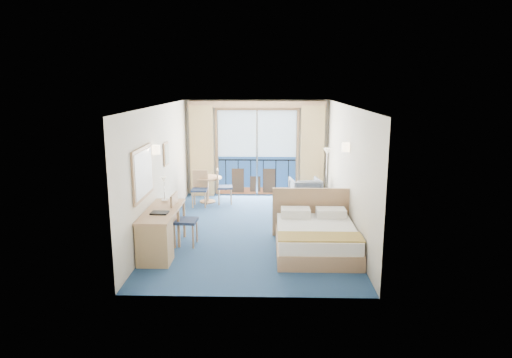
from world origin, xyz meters
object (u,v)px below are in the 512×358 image
object	(u,v)px
armchair	(305,191)
round_table	(207,183)
desk	(156,237)
table_chair_b	(200,186)
floor_lamp	(327,162)
bed	(316,237)
desk_chair	(181,216)
table_chair_a	(222,184)
nightstand	(336,221)

from	to	relation	value
armchair	round_table	xyz separation A→B (m)	(-2.61, 0.16, 0.17)
desk	table_chair_b	xyz separation A→B (m)	(0.24, 3.76, 0.07)
floor_lamp	desk	bearing A→B (deg)	-131.14
bed	desk	bearing A→B (deg)	-169.69
round_table	table_chair_b	size ratio (longest dim) A/B	0.82
bed	desk_chair	xyz separation A→B (m)	(-2.63, 0.28, 0.30)
armchair	table_chair_a	distance (m)	2.22
nightstand	armchair	xyz separation A→B (m)	(-0.47, 2.34, 0.08)
bed	nightstand	distance (m)	1.24
table_chair_b	nightstand	bearing A→B (deg)	-33.02
bed	round_table	xyz separation A→B (m)	(-2.54, 3.61, 0.23)
floor_lamp	table_chair_b	distance (m)	3.38
nightstand	table_chair_b	distance (m)	3.87
round_table	table_chair_a	xyz separation A→B (m)	(0.40, -0.15, 0.00)
desk_chair	table_chair_a	world-z (taller)	desk_chair
table_chair_a	armchair	bearing A→B (deg)	-96.07
bed	armchair	distance (m)	3.45
bed	floor_lamp	distance (m)	3.68
nightstand	table_chair_a	size ratio (longest dim) A/B	0.58
bed	armchair	size ratio (longest dim) A/B	2.51
armchair	bed	bearing A→B (deg)	79.63
armchair	floor_lamp	world-z (taller)	floor_lamp
nightstand	table_chair_b	world-z (taller)	table_chair_b
bed	floor_lamp	bearing A→B (deg)	79.95
floor_lamp	table_chair_b	bearing A→B (deg)	-174.79
round_table	desk_chair	bearing A→B (deg)	-91.46
armchair	round_table	distance (m)	2.62
nightstand	desk_chair	size ratio (longest dim) A/B	0.52
armchair	table_chair_b	size ratio (longest dim) A/B	0.83
nightstand	desk	xyz separation A→B (m)	(-3.47, -1.64, 0.18)
table_chair_a	floor_lamp	bearing A→B (deg)	-94.44
bed	round_table	world-z (taller)	bed
round_table	table_chair_b	distance (m)	0.41
armchair	desk_chair	bearing A→B (deg)	40.36
armchair	nightstand	bearing A→B (deg)	92.23
floor_lamp	desk	distance (m)	5.43
bed	floor_lamp	xyz separation A→B (m)	(0.63, 3.53, 0.84)
desk	table_chair_a	size ratio (longest dim) A/B	1.88
floor_lamp	round_table	distance (m)	3.23
floor_lamp	table_chair_a	size ratio (longest dim) A/B	1.61
armchair	floor_lamp	size ratio (longest dim) A/B	0.52
desk_chair	desk	bearing A→B (deg)	163.17
round_table	table_chair_b	world-z (taller)	table_chair_b
desk	armchair	bearing A→B (deg)	53.08
floor_lamp	desk	xyz separation A→B (m)	(-3.55, -4.06, -0.68)
desk_chair	round_table	xyz separation A→B (m)	(0.08, 3.33, -0.07)
round_table	table_chair_a	bearing A→B (deg)	-20.43
nightstand	desk_chair	bearing A→B (deg)	-165.34
desk	floor_lamp	bearing A→B (deg)	48.86
floor_lamp	table_chair_b	size ratio (longest dim) A/B	1.60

